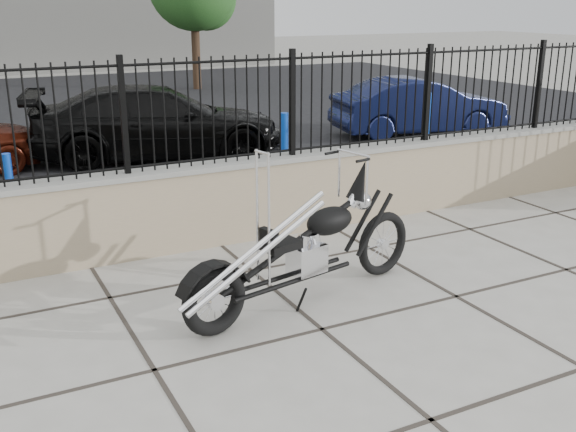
# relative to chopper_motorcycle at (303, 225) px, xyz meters

# --- Properties ---
(ground_plane) EXTENTS (90.00, 90.00, 0.00)m
(ground_plane) POSITION_rel_chopper_motorcycle_xyz_m (-0.10, -0.56, -0.78)
(ground_plane) COLOR #99968E
(ground_plane) RESTS_ON ground
(parking_lot) EXTENTS (30.00, 30.00, 0.00)m
(parking_lot) POSITION_rel_chopper_motorcycle_xyz_m (-0.10, 11.94, -0.78)
(parking_lot) COLOR black
(parking_lot) RESTS_ON ground
(retaining_wall) EXTENTS (14.00, 0.36, 0.96)m
(retaining_wall) POSITION_rel_chopper_motorcycle_xyz_m (-0.10, 1.94, -0.30)
(retaining_wall) COLOR gray
(retaining_wall) RESTS_ON ground_plane
(iron_fence) EXTENTS (14.00, 0.08, 1.20)m
(iron_fence) POSITION_rel_chopper_motorcycle_xyz_m (-0.10, 1.94, 0.78)
(iron_fence) COLOR black
(iron_fence) RESTS_ON retaining_wall
(chopper_motorcycle) EXTENTS (2.64, 1.01, 1.56)m
(chopper_motorcycle) POSITION_rel_chopper_motorcycle_xyz_m (0.00, 0.00, 0.00)
(chopper_motorcycle) COLOR black
(chopper_motorcycle) RESTS_ON ground_plane
(car_black) EXTENTS (4.79, 2.80, 1.30)m
(car_black) POSITION_rel_chopper_motorcycle_xyz_m (0.61, 6.63, -0.13)
(car_black) COLOR black
(car_black) RESTS_ON parking_lot
(car_blue) EXTENTS (3.82, 1.97, 1.20)m
(car_blue) POSITION_rel_chopper_motorcycle_xyz_m (6.16, 6.28, -0.18)
(car_blue) COLOR #10163B
(car_blue) RESTS_ON parking_lot
(bollard_a) EXTENTS (0.13, 0.13, 0.95)m
(bollard_a) POSITION_rel_chopper_motorcycle_xyz_m (-2.19, 3.63, -0.31)
(bollard_a) COLOR #0C19B6
(bollard_a) RESTS_ON ground_plane
(bollard_b) EXTENTS (0.16, 0.16, 1.05)m
(bollard_b) POSITION_rel_chopper_motorcycle_xyz_m (1.99, 4.33, -0.26)
(bollard_b) COLOR #0B39B3
(bollard_b) RESTS_ON ground_plane
(bollard_c) EXTENTS (0.15, 0.15, 1.14)m
(bollard_c) POSITION_rel_chopper_motorcycle_xyz_m (5.10, 4.66, -0.21)
(bollard_c) COLOR #0D2ACA
(bollard_c) RESTS_ON ground_plane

